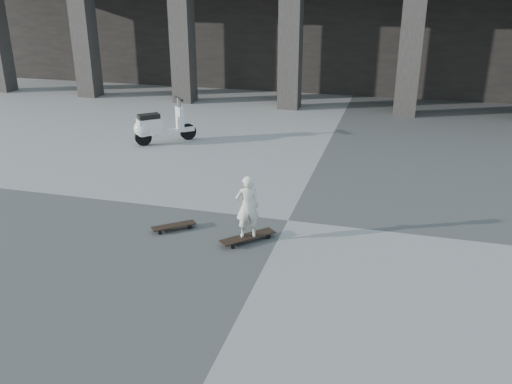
% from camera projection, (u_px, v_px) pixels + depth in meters
% --- Properties ---
extents(ground, '(90.00, 90.00, 0.00)m').
position_uv_depth(ground, '(288.00, 220.00, 9.32)').
color(ground, '#474745').
rests_on(ground, ground).
extents(colonnade, '(28.00, 8.82, 6.00)m').
position_uv_depth(colonnade, '(366.00, 2.00, 20.55)').
color(colonnade, black).
rests_on(colonnade, ground).
extents(longboard, '(0.79, 0.82, 0.09)m').
position_uv_depth(longboard, '(248.00, 237.00, 8.56)').
color(longboard, black).
rests_on(longboard, ground).
extents(skateboard_spare, '(0.68, 0.60, 0.09)m').
position_uv_depth(skateboard_spare, '(174.00, 226.00, 8.95)').
color(skateboard_spare, black).
rests_on(skateboard_spare, ground).
extents(child, '(0.43, 0.37, 1.01)m').
position_uv_depth(child, '(248.00, 207.00, 8.36)').
color(child, silver).
rests_on(child, longboard).
extents(scooter, '(1.28, 1.18, 1.12)m').
position_uv_depth(scooter, '(155.00, 127.00, 13.46)').
color(scooter, black).
rests_on(scooter, ground).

